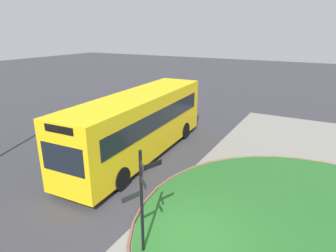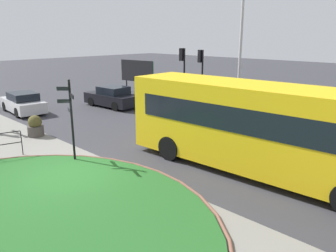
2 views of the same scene
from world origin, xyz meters
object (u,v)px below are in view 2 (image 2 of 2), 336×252
object	(u,v)px
traffic_light_far	(183,66)
signpost_directional	(71,115)
bus_yellow	(260,127)
traffic_light_near	(201,68)
car_near_lane	(112,97)
car_trailing	(23,103)
planter_near_signpost	(35,127)
lamppost_tall	(241,36)
billboard_left	(137,72)

from	to	relation	value
traffic_light_far	signpost_directional	bearing A→B (deg)	104.31
bus_yellow	traffic_light_near	bearing A→B (deg)	-41.33
car_near_lane	traffic_light_near	size ratio (longest dim) A/B	1.06
car_near_lane	bus_yellow	bearing A→B (deg)	161.77
car_near_lane	car_trailing	xyz separation A→B (m)	(-2.67, -5.27, -0.03)
traffic_light_near	planter_near_signpost	bearing A→B (deg)	84.24
bus_yellow	lamppost_tall	xyz separation A→B (m)	(-4.82, 6.04, 3.18)
car_near_lane	planter_near_signpost	size ratio (longest dim) A/B	3.95
lamppost_tall	bus_yellow	bearing A→B (deg)	-51.43
billboard_left	planter_near_signpost	world-z (taller)	billboard_left
billboard_left	traffic_light_near	bearing A→B (deg)	-23.06
signpost_directional	car_trailing	xyz separation A→B (m)	(-10.30, 2.38, -1.31)
traffic_light_far	car_near_lane	bearing A→B (deg)	19.54
car_near_lane	car_trailing	world-z (taller)	car_near_lane
lamppost_tall	billboard_left	distance (m)	12.51
traffic_light_far	billboard_left	bearing A→B (deg)	-22.49
lamppost_tall	planter_near_signpost	size ratio (longest dim) A/B	8.50
car_trailing	billboard_left	size ratio (longest dim) A/B	1.17
car_near_lane	billboard_left	bearing A→B (deg)	-62.16
bus_yellow	planter_near_signpost	world-z (taller)	bus_yellow
car_trailing	traffic_light_far	xyz separation A→B (m)	(7.67, 7.16, 2.40)
signpost_directional	planter_near_signpost	world-z (taller)	signpost_directional
car_trailing	planter_near_signpost	world-z (taller)	car_trailing
traffic_light_far	billboard_left	xyz separation A→B (m)	(-8.12, 3.18, -1.16)
signpost_directional	billboard_left	size ratio (longest dim) A/B	0.93
bus_yellow	billboard_left	world-z (taller)	bus_yellow
traffic_light_far	planter_near_signpost	xyz separation A→B (m)	(-1.89, -9.02, -2.54)
traffic_light_near	traffic_light_far	size ratio (longest dim) A/B	0.98
signpost_directional	billboard_left	xyz separation A→B (m)	(-10.75, 12.71, -0.06)
planter_near_signpost	traffic_light_near	bearing A→B (deg)	74.06
car_trailing	billboard_left	distance (m)	10.42
planter_near_signpost	car_trailing	bearing A→B (deg)	162.16
signpost_directional	car_near_lane	world-z (taller)	signpost_directional
lamppost_tall	car_near_lane	bearing A→B (deg)	-163.83
lamppost_tall	planter_near_signpost	xyz separation A→B (m)	(-5.64, -9.67, -4.44)
lamppost_tall	traffic_light_near	bearing A→B (deg)	178.47
signpost_directional	car_trailing	distance (m)	10.65
billboard_left	lamppost_tall	bearing A→B (deg)	-19.87
planter_near_signpost	signpost_directional	bearing A→B (deg)	-6.51
traffic_light_far	planter_near_signpost	distance (m)	9.56
car_near_lane	lamppost_tall	distance (m)	10.07
traffic_light_near	lamppost_tall	bearing A→B (deg)	-171.35
planter_near_signpost	lamppost_tall	bearing A→B (deg)	59.77
car_trailing	lamppost_tall	distance (m)	14.49
lamppost_tall	billboard_left	xyz separation A→B (m)	(-11.87, 2.53, -3.06)
car_near_lane	billboard_left	xyz separation A→B (m)	(-3.11, 5.06, 1.21)
signpost_directional	planter_near_signpost	distance (m)	4.77
billboard_left	planter_near_signpost	bearing A→B (deg)	-70.79
traffic_light_far	billboard_left	world-z (taller)	traffic_light_far
signpost_directional	lamppost_tall	xyz separation A→B (m)	(1.12, 10.19, 2.99)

